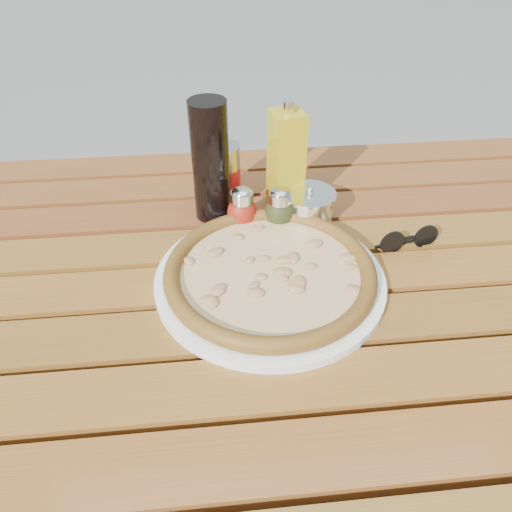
{
  "coord_description": "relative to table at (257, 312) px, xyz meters",
  "views": [
    {
      "loc": [
        -0.06,
        -0.6,
        1.27
      ],
      "look_at": [
        0.0,
        0.02,
        0.78
      ],
      "focal_mm": 35.0,
      "sensor_mm": 36.0,
      "label": 1
    }
  ],
  "objects": [
    {
      "name": "parmesan_tin",
      "position": [
        0.11,
        0.15,
        0.11
      ],
      "size": [
        0.12,
        0.12,
        0.07
      ],
      "rotation": [
        0.0,
        0.0,
        0.33
      ],
      "color": "silver",
      "rests_on": "table"
    },
    {
      "name": "oregano_shaker",
      "position": [
        0.05,
        0.14,
        0.11
      ],
      "size": [
        0.06,
        0.06,
        0.08
      ],
      "rotation": [
        0.0,
        0.0,
        -0.23
      ],
      "color": "#333A17",
      "rests_on": "table"
    },
    {
      "name": "dark_bottle",
      "position": [
        -0.06,
        0.19,
        0.19
      ],
      "size": [
        0.08,
        0.08,
        0.22
      ],
      "primitive_type": "cylinder",
      "rotation": [
        0.0,
        0.0,
        -0.3
      ],
      "color": "black",
      "rests_on": "table"
    },
    {
      "name": "ground",
      "position": [
        0.0,
        0.0,
        -0.67
      ],
      "size": [
        60.0,
        60.0,
        0.0
      ],
      "primitive_type": "plane",
      "color": "slate",
      "rests_on": "ground"
    },
    {
      "name": "table",
      "position": [
        0.0,
        0.0,
        0.0
      ],
      "size": [
        1.4,
        0.9,
        0.75
      ],
      "color": "#3C210D",
      "rests_on": "ground"
    },
    {
      "name": "soda_can",
      "position": [
        -0.04,
        0.23,
        0.13
      ],
      "size": [
        0.08,
        0.08,
        0.12
      ],
      "rotation": [
        0.0,
        0.0,
        0.29
      ],
      "color": "silver",
      "rests_on": "table"
    },
    {
      "name": "sunglasses",
      "position": [
        0.27,
        0.06,
        0.09
      ],
      "size": [
        0.11,
        0.04,
        0.04
      ],
      "rotation": [
        0.0,
        0.0,
        0.18
      ],
      "color": "black",
      "rests_on": "table"
    },
    {
      "name": "plate",
      "position": [
        0.02,
        -0.01,
        0.08
      ],
      "size": [
        0.44,
        0.44,
        0.01
      ],
      "primitive_type": "cylinder",
      "rotation": [
        0.0,
        0.0,
        0.24
      ],
      "color": "white",
      "rests_on": "table"
    },
    {
      "name": "olive_oil_cruet",
      "position": [
        0.07,
        0.2,
        0.17
      ],
      "size": [
        0.07,
        0.07,
        0.21
      ],
      "rotation": [
        0.0,
        0.0,
        0.24
      ],
      "color": "#AF9712",
      "rests_on": "table"
    },
    {
      "name": "pizza",
      "position": [
        0.02,
        -0.01,
        0.1
      ],
      "size": [
        0.44,
        0.44,
        0.03
      ],
      "rotation": [
        0.0,
        0.0,
        0.47
      ],
      "color": "beige",
      "rests_on": "plate"
    },
    {
      "name": "pepper_shaker",
      "position": [
        -0.01,
        0.15,
        0.11
      ],
      "size": [
        0.06,
        0.06,
        0.08
      ],
      "rotation": [
        0.0,
        0.0,
        -0.05
      ],
      "color": "#A22112",
      "rests_on": "table"
    }
  ]
}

